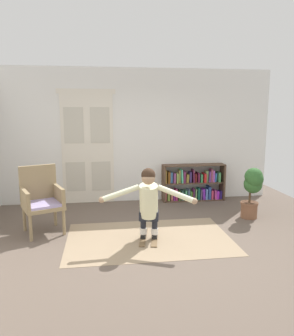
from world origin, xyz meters
TOP-DOWN VIEW (x-y plane):
  - ground_plane at (0.00, 0.00)m, footprint 7.20×7.20m
  - back_wall at (0.00, 2.60)m, footprint 6.00×0.10m
  - double_door at (-1.08, 2.54)m, footprint 1.22×0.05m
  - rug at (-0.08, 0.30)m, footprint 2.58×1.67m
  - bookshelf at (1.22, 2.39)m, footprint 1.40×0.30m
  - wicker_chair at (-1.79, 0.86)m, footprint 0.78×0.78m
  - potted_plant at (1.98, 1.01)m, footprint 0.39×0.44m
  - skis_pair at (-0.07, 0.33)m, footprint 0.41×0.77m
  - person_skier at (-0.10, 0.17)m, footprint 1.41×0.69m

SIDE VIEW (x-z plane):
  - ground_plane at x=0.00m, z-range 0.00..0.00m
  - rug at x=-0.08m, z-range 0.00..0.01m
  - skis_pair at x=-0.07m, z-range -0.01..0.06m
  - bookshelf at x=1.22m, z-range -0.05..0.77m
  - wicker_chair at x=-1.79m, z-range 0.03..1.13m
  - potted_plant at x=1.98m, z-range 0.13..1.10m
  - person_skier at x=-0.10m, z-range 0.13..1.23m
  - double_door at x=-1.08m, z-range 0.01..2.46m
  - back_wall at x=0.00m, z-range 0.00..2.90m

